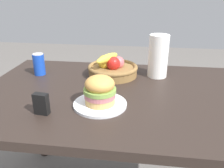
{
  "coord_description": "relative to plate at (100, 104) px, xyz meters",
  "views": [
    {
      "loc": [
        0.11,
        -1.05,
        1.24
      ],
      "look_at": [
        -0.03,
        -0.05,
        0.81
      ],
      "focal_mm": 37.58,
      "sensor_mm": 36.0,
      "label": 1
    }
  ],
  "objects": [
    {
      "name": "sandwich",
      "position": [
        0.0,
        0.0,
        0.07
      ],
      "size": [
        0.14,
        0.14,
        0.13
      ],
      "color": "#DBAD60",
      "rests_on": "plate"
    },
    {
      "name": "fruit_basket",
      "position": [
        0.0,
        0.38,
        0.04
      ],
      "size": [
        0.29,
        0.29,
        0.14
      ],
      "color": "olive",
      "rests_on": "dining_table"
    },
    {
      "name": "napkin_holder",
      "position": [
        -0.22,
        -0.1,
        0.04
      ],
      "size": [
        0.06,
        0.04,
        0.09
      ],
      "primitive_type": "cube",
      "rotation": [
        0.0,
        0.0,
        -0.13
      ],
      "color": "black",
      "rests_on": "dining_table"
    },
    {
      "name": "dining_table",
      "position": [
        0.06,
        0.15,
        -0.11
      ],
      "size": [
        1.4,
        0.9,
        0.75
      ],
      "color": "#2D231E",
      "rests_on": "ground_plane"
    },
    {
      "name": "plate",
      "position": [
        0.0,
        0.0,
        0.0
      ],
      "size": [
        0.24,
        0.24,
        0.01
      ],
      "primitive_type": "cylinder",
      "color": "white",
      "rests_on": "dining_table"
    },
    {
      "name": "soda_can",
      "position": [
        -0.42,
        0.34,
        0.06
      ],
      "size": [
        0.07,
        0.07,
        0.13
      ],
      "color": "blue",
      "rests_on": "dining_table"
    },
    {
      "name": "paper_towel_roll",
      "position": [
        0.26,
        0.4,
        0.11
      ],
      "size": [
        0.11,
        0.11,
        0.24
      ],
      "primitive_type": "cylinder",
      "color": "white",
      "rests_on": "dining_table"
    }
  ]
}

